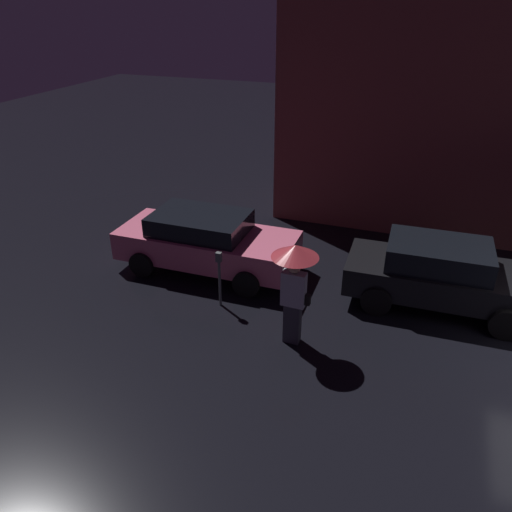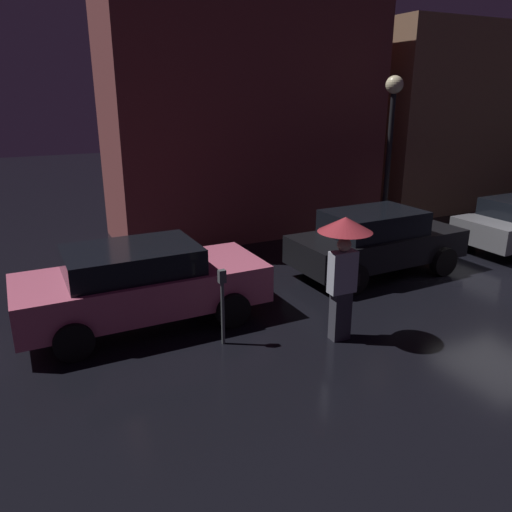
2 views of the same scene
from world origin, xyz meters
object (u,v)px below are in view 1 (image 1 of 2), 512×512
object	(u,v)px
pedestrian_with_umbrella	(294,273)
parking_meter	(219,273)
parked_car_black	(441,274)
parked_car_pink	(206,241)

from	to	relation	value
pedestrian_with_umbrella	parking_meter	distance (m)	2.16
pedestrian_with_umbrella	parking_meter	bearing A→B (deg)	-19.01
parked_car_black	parking_meter	bearing A→B (deg)	-161.37
parked_car_pink	pedestrian_with_umbrella	xyz separation A→B (m)	(2.89, -2.17, 0.80)
parked_car_pink	parked_car_black	xyz separation A→B (m)	(5.60, 0.24, 0.01)
parked_car_black	pedestrian_with_umbrella	size ratio (longest dim) A/B	1.94
parked_car_pink	parked_car_black	distance (m)	5.61
parked_car_pink	pedestrian_with_umbrella	world-z (taller)	pedestrian_with_umbrella
parked_car_black	pedestrian_with_umbrella	world-z (taller)	pedestrian_with_umbrella
parked_car_pink	parked_car_black	size ratio (longest dim) A/B	1.06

